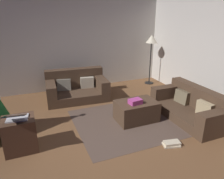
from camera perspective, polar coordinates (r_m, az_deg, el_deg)
ground_plane at (r=3.98m, az=-3.85°, el=-14.03°), size 6.40×6.40×0.00m
rear_partition at (r=6.42m, az=-13.37°, el=11.36°), size 6.40×0.12×2.60m
couch_left at (r=5.85m, az=-9.53°, el=0.44°), size 1.64×1.09×0.75m
couch_right at (r=5.02m, az=20.60°, el=-4.32°), size 0.85×1.76×0.66m
ottoman at (r=4.64m, az=6.54°, el=-5.74°), size 0.86×0.58×0.43m
gift_box at (r=4.43m, az=6.27°, el=-3.22°), size 0.28×0.21×0.10m
tv_remote at (r=4.58m, az=7.89°, el=-3.03°), size 0.11×0.17×0.02m
side_table at (r=3.96m, az=-23.38°, el=-10.99°), size 0.52×0.44×0.59m
laptop at (r=3.74m, az=-24.25°, el=-6.82°), size 0.38×0.46×0.19m
book_stack at (r=4.02m, az=15.69°, el=-13.80°), size 0.33×0.25×0.08m
corner_lamp at (r=6.83m, az=10.53°, el=12.24°), size 0.36×0.36×1.56m
area_rug at (r=4.73m, az=6.44°, el=-8.06°), size 2.60×2.00×0.01m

